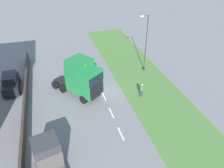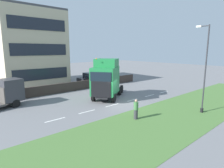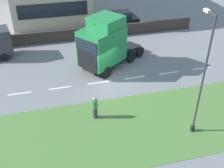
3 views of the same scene
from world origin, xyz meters
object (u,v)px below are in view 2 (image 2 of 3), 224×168
object	(u,v)px
flatbed_truck	(6,93)
pedestrian	(136,109)
lorry_cab	(106,79)
lamp_post	(204,72)
parked_car	(91,79)

from	to	relation	value
flatbed_truck	pedestrian	world-z (taller)	flatbed_truck
lorry_cab	lamp_post	bearing A→B (deg)	165.61
lorry_cab	flatbed_truck	distance (m)	10.59
parked_car	lamp_post	distance (m)	18.20
lorry_cab	pedestrian	bearing A→B (deg)	125.62
lamp_post	pedestrian	distance (m)	7.25
flatbed_truck	lamp_post	distance (m)	19.45
flatbed_truck	lamp_post	xyz separation A→B (m)	(-13.99, -13.32, 2.32)
lamp_post	lorry_cab	bearing A→B (deg)	21.60
lamp_post	pedestrian	bearing A→B (deg)	64.48
lamp_post	flatbed_truck	bearing A→B (deg)	43.60
lorry_cab	pedestrian	size ratio (longest dim) A/B	3.94
parked_car	lamp_post	size ratio (longest dim) A/B	0.56
lamp_post	parked_car	bearing A→B (deg)	-0.00
lorry_cab	pedestrian	distance (m)	7.18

